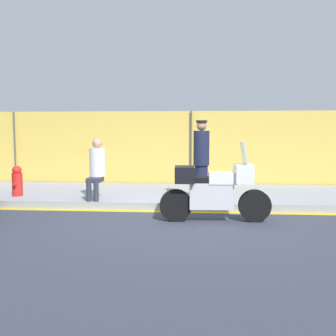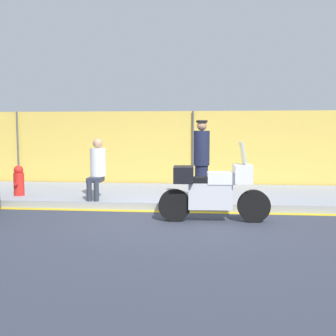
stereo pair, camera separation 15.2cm
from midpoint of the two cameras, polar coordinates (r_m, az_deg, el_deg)
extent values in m
plane|color=#333847|center=(7.51, 3.09, -7.60)|extent=(120.00, 120.00, 0.00)
cube|color=#8E93A3|center=(9.89, 3.72, -3.97)|extent=(39.13, 3.17, 0.16)
cube|color=gold|center=(8.26, 3.33, -6.39)|extent=(39.13, 0.18, 0.01)
cube|color=gold|center=(11.45, 4.03, 2.59)|extent=(37.17, 0.08, 2.26)
cylinder|color=#4C4C51|center=(12.64, -20.62, 2.52)|extent=(0.05, 0.05, 2.26)
cylinder|color=#4C4C51|center=(11.35, 4.01, 2.56)|extent=(0.05, 0.05, 2.26)
cylinder|color=black|center=(7.50, 12.92, -5.40)|extent=(0.61, 0.17, 0.60)
cylinder|color=black|center=(7.38, 1.55, -5.43)|extent=(0.61, 0.17, 0.60)
cube|color=silver|center=(7.36, 6.73, -4.02)|extent=(0.82, 0.32, 0.49)
cube|color=white|center=(7.33, 8.36, -1.43)|extent=(0.53, 0.33, 0.22)
cube|color=black|center=(7.32, 6.06, -1.73)|extent=(0.61, 0.31, 0.10)
cube|color=white|center=(7.37, 11.33, -0.82)|extent=(0.34, 0.49, 0.34)
cube|color=silver|center=(7.34, 11.38, 2.13)|extent=(0.13, 0.42, 0.42)
cube|color=black|center=(7.29, 2.84, -0.94)|extent=(0.38, 0.52, 0.30)
cylinder|color=#191E38|center=(8.81, 5.36, -2.10)|extent=(0.29, 0.29, 0.77)
cylinder|color=#191E38|center=(8.74, 5.40, 2.90)|extent=(0.35, 0.35, 0.77)
sphere|color=#A37556|center=(8.73, 5.43, 6.13)|extent=(0.22, 0.22, 0.22)
cylinder|color=black|center=(8.73, 5.44, 6.74)|extent=(0.25, 0.25, 0.05)
cylinder|color=#2D3342|center=(8.73, -10.88, -3.29)|extent=(0.11, 0.11, 0.45)
cylinder|color=#2D3342|center=(8.68, -9.86, -3.31)|extent=(0.11, 0.11, 0.45)
cube|color=#2D3342|center=(8.89, -10.00, -1.65)|extent=(0.30, 0.45, 0.10)
cylinder|color=white|center=(9.07, -9.65, 0.84)|extent=(0.35, 0.35, 0.64)
sphere|color=tan|center=(9.04, -9.70, 3.56)|extent=(0.22, 0.22, 0.22)
cylinder|color=red|center=(9.94, -20.41, -2.21)|extent=(0.24, 0.24, 0.54)
sphere|color=red|center=(9.90, -20.47, -0.27)|extent=(0.22, 0.22, 0.22)
cylinder|color=red|center=(9.82, -20.75, -2.16)|extent=(0.08, 0.10, 0.08)
camera|label=1|loc=(0.08, -89.49, 0.05)|focal=42.00mm
camera|label=2|loc=(0.08, 90.51, -0.05)|focal=42.00mm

